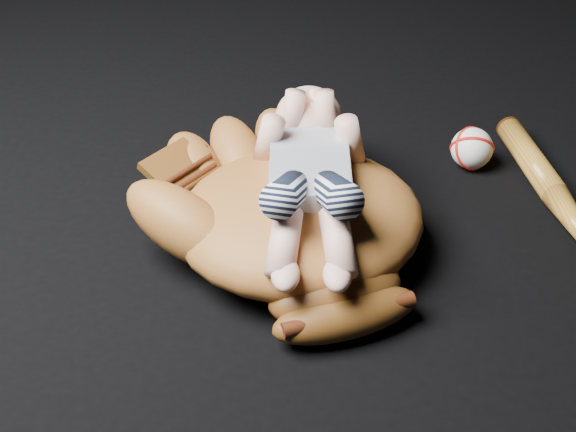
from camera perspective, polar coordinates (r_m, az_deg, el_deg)
The scene contains 4 objects.
baseball_glove at distance 1.13m, azimuth 0.85°, elevation 0.54°, with size 0.44×0.50×0.16m, color brown, non-canonical shape.
newborn_baby at distance 1.09m, azimuth 1.60°, elevation 2.87°, with size 0.18×0.39×0.16m, color #E2A891, non-canonical shape.
baseball_bat at distance 1.30m, azimuth 18.91°, elevation 0.78°, with size 0.04×0.46×0.04m, color #A0671F, non-canonical shape.
baseball at distance 1.37m, azimuth 12.95°, elevation 4.71°, with size 0.07×0.07×0.07m, color white.
Camera 1 is at (-0.01, -0.94, 0.75)m, focal length 50.00 mm.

